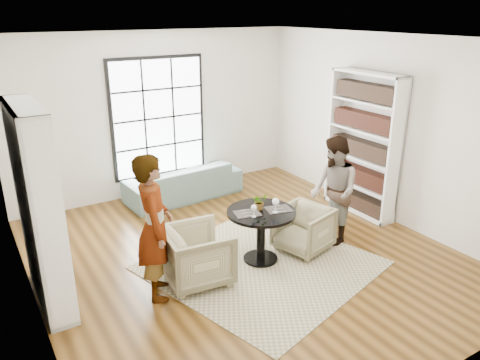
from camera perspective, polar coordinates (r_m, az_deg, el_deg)
ground at (r=6.85m, az=0.38°, el=-9.08°), size 6.00×6.00×0.00m
room_shell at (r=6.77m, az=-2.02°, el=2.19°), size 6.00×6.01×6.00m
rug at (r=6.59m, az=2.62°, el=-10.29°), size 3.27×3.27×0.01m
pedestal_table at (r=6.47m, az=2.59°, el=-5.48°), size 0.95×0.95×0.76m
sofa at (r=8.78m, az=-6.90°, el=-0.17°), size 2.20×0.99×0.63m
armchair_left at (r=6.09m, az=-5.21°, el=-9.13°), size 0.90×0.88×0.75m
armchair_right at (r=6.90m, az=7.70°, el=-5.95°), size 0.89×0.87×0.66m
person_left at (r=5.65m, az=-10.40°, el=-5.71°), size 0.62×0.77×1.82m
person_right at (r=7.04m, az=11.37°, el=-1.32°), size 0.83×0.94×1.62m
placemat_left at (r=6.29m, az=0.89°, el=-4.09°), size 0.39×0.33×0.01m
placemat_right at (r=6.44m, az=4.71°, el=-3.57°), size 0.39×0.33×0.01m
cutlery_left at (r=6.29m, az=0.90°, el=-4.03°), size 0.19×0.25×0.01m
cutlery_right at (r=6.44m, az=4.71°, el=-3.51°), size 0.19×0.25×0.01m
wine_glass_left at (r=6.15m, az=1.69°, el=-3.46°), size 0.08×0.08×0.17m
wine_glass_right at (r=6.28m, az=4.36°, el=-2.72°), size 0.10×0.10×0.21m
flower_centerpiece at (r=6.39m, az=2.38°, el=-2.63°), size 0.23×0.21×0.23m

